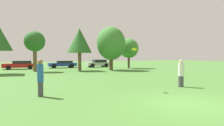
# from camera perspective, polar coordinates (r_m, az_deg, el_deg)

# --- Properties ---
(ground_plane) EXTENTS (120.00, 120.00, 0.00)m
(ground_plane) POSITION_cam_1_polar(r_m,az_deg,el_deg) (8.58, 21.48, -11.26)
(ground_plane) COLOR #477A33
(person_thrower) EXTENTS (0.30, 0.30, 1.81)m
(person_thrower) POSITION_cam_1_polar(r_m,az_deg,el_deg) (9.86, -20.53, -3.95)
(person_thrower) COLOR #3F3F47
(person_thrower) RESTS_ON ground
(person_catcher) EXTENTS (0.37, 0.37, 1.73)m
(person_catcher) POSITION_cam_1_polar(r_m,az_deg,el_deg) (12.89, 19.85, -2.89)
(person_catcher) COLOR #3F3F47
(person_catcher) RESTS_ON ground
(frisbee) EXTENTS (0.30, 0.28, 0.16)m
(frisbee) POSITION_cam_1_polar(r_m,az_deg,el_deg) (10.96, 6.68, 4.06)
(frisbee) COLOR yellow
(tree_1) EXTENTS (2.53, 2.53, 5.03)m
(tree_1) POSITION_cam_1_polar(r_m,az_deg,el_deg) (25.75, -22.01, 5.81)
(tree_1) COLOR brown
(tree_1) RESTS_ON ground
(tree_2) EXTENTS (3.21, 3.21, 5.58)m
(tree_2) POSITION_cam_1_polar(r_m,az_deg,el_deg) (25.54, -9.63, 6.55)
(tree_2) COLOR brown
(tree_2) RESTS_ON ground
(tree_3) EXTENTS (3.97, 3.97, 6.00)m
(tree_3) POSITION_cam_1_polar(r_m,az_deg,el_deg) (26.57, -0.27, 5.83)
(tree_3) COLOR brown
(tree_3) RESTS_ON ground
(tree_4) EXTENTS (3.11, 3.11, 4.73)m
(tree_4) POSITION_cam_1_polar(r_m,az_deg,el_deg) (30.71, 5.02, 4.35)
(tree_4) COLOR #473323
(tree_4) RESTS_ON ground
(parked_car_red) EXTENTS (4.63, 2.13, 1.24)m
(parked_car_red) POSITION_cam_1_polar(r_m,az_deg,el_deg) (31.44, -25.63, -0.46)
(parked_car_red) COLOR red
(parked_car_red) RESTS_ON ground
(parked_car_blue) EXTENTS (4.55, 2.04, 1.16)m
(parked_car_blue) POSITION_cam_1_polar(r_m,az_deg,el_deg) (32.44, -14.44, -0.27)
(parked_car_blue) COLOR #1E389E
(parked_car_blue) RESTS_ON ground
(parked_car_silver) EXTENTS (4.03, 2.04, 1.31)m
(parked_car_silver) POSITION_cam_1_polar(r_m,az_deg,el_deg) (33.66, -4.08, -0.04)
(parked_car_silver) COLOR #B2B2B7
(parked_car_silver) RESTS_ON ground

